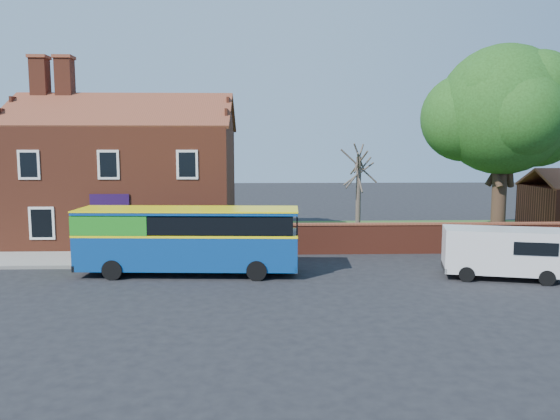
{
  "coord_description": "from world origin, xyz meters",
  "views": [
    {
      "loc": [
        0.84,
        -20.63,
        5.6
      ],
      "look_at": [
        1.67,
        5.0,
        2.54
      ],
      "focal_mm": 35.0,
      "sensor_mm": 36.0,
      "label": 1
    }
  ],
  "objects": [
    {
      "name": "large_tree",
      "position": [
        14.5,
        10.26,
        7.32
      ],
      "size": [
        9.17,
        7.25,
        11.18
      ],
      "color": "black",
      "rests_on": "ground"
    },
    {
      "name": "bare_tree",
      "position": [
        6.32,
        10.17,
        2.77
      ],
      "size": [
        2.02,
        2.41,
        5.39
      ],
      "color": "#4C4238",
      "rests_on": "ground"
    },
    {
      "name": "pavement",
      "position": [
        -7.0,
        5.75,
        0.06
      ],
      "size": [
        18.0,
        3.5,
        0.12
      ],
      "primitive_type": "cube",
      "color": "gray",
      "rests_on": "ground"
    },
    {
      "name": "ground",
      "position": [
        0.0,
        0.0,
        0.0
      ],
      "size": [
        120.0,
        120.0,
        0.0
      ],
      "primitive_type": "plane",
      "color": "black",
      "rests_on": "ground"
    },
    {
      "name": "shop_building",
      "position": [
        -7.02,
        11.5,
        3.41
      ],
      "size": [
        12.3,
        8.13,
        10.5
      ],
      "color": "brown",
      "rests_on": "ground"
    },
    {
      "name": "bus",
      "position": [
        -2.66,
        2.8,
        1.64
      ],
      "size": [
        9.57,
        2.9,
        2.88
      ],
      "rotation": [
        0.0,
        0.0,
        -0.05
      ],
      "color": "navy",
      "rests_on": "ground"
    },
    {
      "name": "kerb",
      "position": [
        -7.0,
        4.0,
        0.07
      ],
      "size": [
        18.0,
        0.15,
        0.14
      ],
      "primitive_type": "cube",
      "color": "slate",
      "rests_on": "ground"
    },
    {
      "name": "grass_strip",
      "position": [
        13.0,
        13.0,
        0.02
      ],
      "size": [
        26.0,
        12.0,
        0.04
      ],
      "primitive_type": "cube",
      "color": "#426B28",
      "rests_on": "ground"
    },
    {
      "name": "boundary_wall",
      "position": [
        13.0,
        7.0,
        0.81
      ],
      "size": [
        22.0,
        0.38,
        1.6
      ],
      "color": "maroon",
      "rests_on": "ground"
    },
    {
      "name": "van_near",
      "position": [
        10.95,
        1.56,
        1.18
      ],
      "size": [
        5.11,
        3.0,
        2.11
      ],
      "rotation": [
        0.0,
        0.0,
        -0.24
      ],
      "color": "silver",
      "rests_on": "ground"
    }
  ]
}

